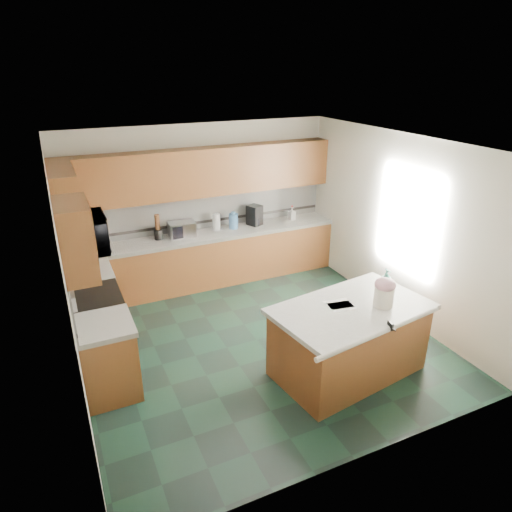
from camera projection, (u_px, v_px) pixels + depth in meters
floor at (257, 340)px, 6.40m from camera, size 4.60×4.60×0.00m
ceiling at (257, 145)px, 5.34m from camera, size 4.60×4.60×0.00m
wall_back at (200, 204)px, 7.81m from camera, size 4.60×0.04×2.70m
wall_front at (370, 345)px, 3.93m from camera, size 4.60×0.04×2.70m
wall_left at (64, 285)px, 4.98m from camera, size 0.04×4.60×2.70m
wall_right at (399, 226)px, 6.76m from camera, size 0.04×4.60×2.70m
back_base_cab at (208, 260)px, 7.90m from camera, size 4.60×0.60×0.86m
back_countertop at (207, 235)px, 7.72m from camera, size 4.60×0.64×0.06m
back_upper_cab at (202, 172)px, 7.42m from camera, size 4.60×0.33×0.78m
back_backsplash at (201, 211)px, 7.82m from camera, size 4.60×0.02×0.63m
back_accent_band at (202, 222)px, 7.90m from camera, size 4.60×0.01×0.05m
left_base_cab_rear at (93, 301)px, 6.54m from camera, size 0.60×0.82×0.86m
left_counter_rear at (88, 272)px, 6.36m from camera, size 0.64×0.82×0.06m
left_base_cab_front at (108, 360)px, 5.26m from camera, size 0.60×0.72×0.86m
left_counter_front at (103, 325)px, 5.08m from camera, size 0.64×0.72×0.06m
left_backsplash at (66, 275)px, 5.49m from camera, size 0.02×2.30×0.63m
left_accent_band at (69, 289)px, 5.57m from camera, size 0.01×2.30×0.05m
left_upper_cab_rear at (65, 198)px, 6.01m from camera, size 0.33×1.09×0.78m
left_upper_cab_front at (76, 239)px, 4.61m from camera, size 0.33×0.72×0.78m
range_body at (100, 328)px, 5.87m from camera, size 0.60×0.76×0.88m
range_oven_door at (123, 325)px, 6.00m from camera, size 0.02×0.68×0.55m
range_cooktop at (95, 296)px, 5.69m from camera, size 0.62×0.78×0.04m
range_handle at (122, 299)px, 5.86m from camera, size 0.02×0.66×0.02m
range_backguard at (71, 292)px, 5.55m from camera, size 0.06×0.76×0.18m
microwave at (85, 234)px, 5.37m from camera, size 0.50×0.73×0.41m
island_base at (348, 342)px, 5.60m from camera, size 1.89×1.25×0.86m
island_top at (352, 309)px, 5.42m from camera, size 2.00×1.37×0.06m
island_bullnose at (382, 332)px, 4.95m from camera, size 1.85×0.33×0.06m
treat_jar at (384, 297)px, 5.39m from camera, size 0.27×0.27×0.24m
treat_jar_lid at (385, 285)px, 5.33m from camera, size 0.25×0.25×0.16m
treat_jar_knob at (386, 281)px, 5.30m from camera, size 0.08×0.03×0.03m
treat_jar_knob_end_l at (383, 281)px, 5.29m from camera, size 0.04×0.04×0.04m
treat_jar_knob_end_r at (389, 280)px, 5.32m from camera, size 0.04×0.04×0.04m
soap_bottle_island at (386, 283)px, 5.58m from camera, size 0.15×0.15×0.36m
paper_sheet_a at (342, 306)px, 5.42m from camera, size 0.33×0.26×0.00m
paper_sheet_b at (338, 304)px, 5.47m from camera, size 0.34×0.28×0.00m
clamp_body at (390, 325)px, 5.01m from camera, size 0.05×0.10×0.09m
clamp_handle at (394, 330)px, 4.96m from camera, size 0.02×0.07×0.02m
knife_block at (105, 242)px, 7.08m from camera, size 0.12×0.15×0.21m
utensil_crock at (158, 234)px, 7.43m from camera, size 0.14×0.14×0.17m
utensil_bundle at (157, 222)px, 7.35m from camera, size 0.08×0.08×0.25m
toaster_oven at (182, 229)px, 7.54m from camera, size 0.44×0.32×0.25m
toaster_oven_door at (184, 232)px, 7.42m from camera, size 0.39×0.01×0.21m
paper_towel at (217, 222)px, 7.82m from camera, size 0.13×0.13×0.29m
paper_towel_base at (217, 230)px, 7.87m from camera, size 0.19×0.19×0.01m
water_jug at (233, 221)px, 7.90m from camera, size 0.16×0.16×0.26m
water_jug_neck at (233, 213)px, 7.84m from camera, size 0.07×0.07×0.04m
coffee_maker at (255, 215)px, 8.06m from camera, size 0.28×0.30×0.36m
coffee_carafe at (256, 222)px, 8.06m from camera, size 0.15×0.15×0.15m
soap_bottle_back at (292, 213)px, 8.34m from camera, size 0.12×0.13×0.24m
soap_back_cap at (292, 206)px, 8.29m from camera, size 0.02×0.02×0.03m
window_light_proxy at (408, 221)px, 6.52m from camera, size 0.02×1.40×1.10m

